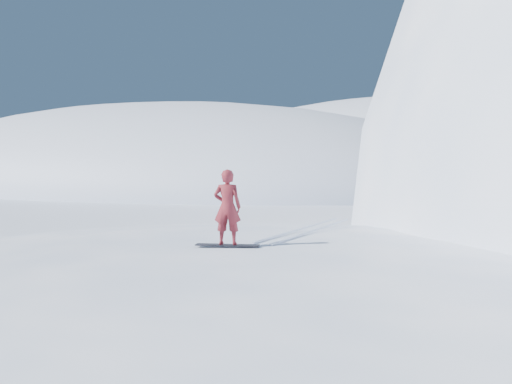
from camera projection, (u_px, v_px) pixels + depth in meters
near_ridge at (350, 363)px, 11.84m from camera, size 36.00×28.00×4.80m
far_ridge_a at (144, 186)px, 100.15m from camera, size 120.00×70.00×28.00m
far_ridge_c at (417, 182)px, 121.56m from camera, size 140.00×90.00×36.00m
wind_bumps at (265, 359)px, 12.09m from camera, size 16.00×14.40×1.00m
snowboard at (227, 245)px, 12.10m from camera, size 1.32×0.88×0.02m
snowboarder at (227, 207)px, 12.06m from camera, size 0.70×0.62×1.60m
vapor_plume at (36, 190)px, 85.88m from camera, size 10.92×8.74×7.64m
board_tracks at (309, 229)px, 15.05m from camera, size 1.79×5.88×0.04m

